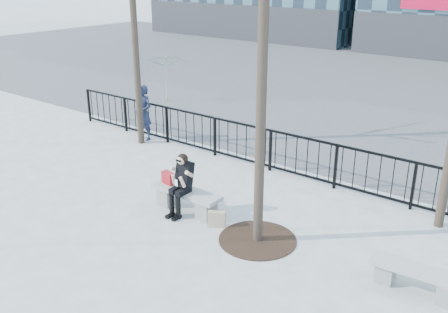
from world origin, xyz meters
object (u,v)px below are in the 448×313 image
Objects in this scene: bench_main at (186,198)px; seated_woman at (181,185)px; standing_man at (144,113)px; bench_second at (416,277)px.

seated_woman is (0.00, -0.16, 0.37)m from bench_main.
bench_main is at bearing -36.43° from standing_man.
seated_woman reaches higher than bench_main.
seated_woman is (-4.81, -0.27, 0.40)m from bench_second.
standing_man is at bearing 146.00° from bench_main.
seated_woman is at bearing -37.92° from standing_man.
standing_man is at bearing 159.09° from bench_second.
bench_second is 1.10× the size of seated_woman.
bench_second is at bearing 1.29° from bench_main.
seated_woman is 0.81× the size of standing_man.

